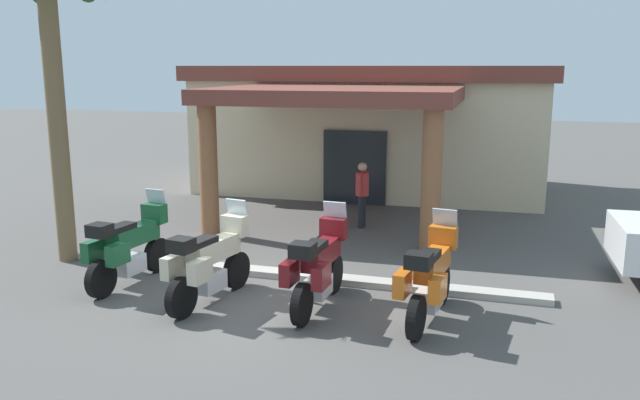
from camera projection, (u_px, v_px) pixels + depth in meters
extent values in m
plane|color=#514F4C|center=(239.00, 301.00, 10.75)|extent=(80.00, 80.00, 0.00)
cube|color=beige|center=(373.00, 134.00, 20.59)|extent=(10.49, 5.61, 3.44)
cube|color=#1E2328|center=(355.00, 168.00, 18.15)|extent=(1.80, 0.15, 2.10)
cube|color=brown|center=(336.00, 95.00, 15.59)|extent=(6.02, 4.77, 0.35)
cylinder|color=brown|center=(208.00, 171.00, 14.79)|extent=(0.43, 0.43, 3.01)
cylinder|color=brown|center=(431.00, 181.00, 13.47)|extent=(0.43, 0.43, 3.01)
cube|color=brown|center=(374.00, 73.00, 20.19)|extent=(10.90, 6.02, 0.44)
cylinder|color=black|center=(157.00, 255.00, 12.27)|extent=(0.21, 0.67, 0.66)
cylinder|color=black|center=(101.00, 279.00, 10.87)|extent=(0.21, 0.67, 0.66)
cube|color=silver|center=(130.00, 264.00, 11.54)|extent=(0.38, 0.59, 0.32)
cube|color=#19512D|center=(134.00, 235.00, 11.57)|extent=(0.42, 1.17, 0.34)
cube|color=black|center=(120.00, 228.00, 11.21)|extent=(0.34, 0.63, 0.10)
cube|color=#19512D|center=(154.00, 213.00, 12.08)|extent=(0.46, 0.28, 0.36)
cube|color=#B2BCC6|center=(156.00, 198.00, 12.10)|extent=(0.41, 0.16, 0.36)
cube|color=#19512D|center=(93.00, 251.00, 11.01)|extent=(0.22, 0.46, 0.36)
cube|color=#19512D|center=(118.00, 254.00, 10.82)|extent=(0.22, 0.46, 0.36)
cube|color=black|center=(100.00, 230.00, 10.74)|extent=(0.39, 0.36, 0.22)
cylinder|color=black|center=(237.00, 270.00, 11.34)|extent=(0.25, 0.67, 0.66)
cylinder|color=black|center=(181.00, 298.00, 9.98)|extent=(0.25, 0.67, 0.66)
cube|color=silver|center=(210.00, 281.00, 10.63)|extent=(0.41, 0.60, 0.32)
cube|color=beige|center=(214.00, 249.00, 10.66)|extent=(0.48, 1.18, 0.34)
cube|color=black|center=(201.00, 242.00, 10.31)|extent=(0.37, 0.64, 0.10)
cube|color=beige|center=(235.00, 225.00, 11.16)|extent=(0.47, 0.31, 0.36)
cube|color=#B2BCC6|center=(237.00, 209.00, 11.17)|extent=(0.41, 0.18, 0.36)
cube|color=beige|center=(173.00, 267.00, 10.14)|extent=(0.25, 0.46, 0.36)
cube|color=beige|center=(200.00, 271.00, 9.91)|extent=(0.25, 0.46, 0.36)
cube|color=black|center=(181.00, 245.00, 9.86)|extent=(0.41, 0.37, 0.22)
cylinder|color=black|center=(334.00, 274.00, 11.14)|extent=(0.17, 0.67, 0.66)
cylinder|color=black|center=(302.00, 304.00, 9.71)|extent=(0.17, 0.67, 0.66)
cube|color=silver|center=(318.00, 286.00, 10.39)|extent=(0.34, 0.57, 0.32)
cube|color=maroon|center=(321.00, 254.00, 10.43)|extent=(0.35, 1.16, 0.34)
cube|color=black|center=(314.00, 246.00, 10.06)|extent=(0.31, 0.61, 0.10)
cube|color=maroon|center=(334.00, 228.00, 10.95)|extent=(0.45, 0.26, 0.36)
cube|color=#B2BCC6|center=(335.00, 211.00, 10.97)|extent=(0.40, 0.14, 0.36)
cube|color=maroon|center=(289.00, 273.00, 9.84)|extent=(0.20, 0.45, 0.36)
cube|color=maroon|center=(321.00, 276.00, 9.68)|extent=(0.20, 0.45, 0.36)
cube|color=black|center=(303.00, 250.00, 9.58)|extent=(0.37, 0.34, 0.22)
cylinder|color=black|center=(441.00, 285.00, 10.58)|extent=(0.22, 0.67, 0.66)
cylinder|color=black|center=(416.00, 318.00, 9.20)|extent=(0.22, 0.67, 0.66)
cube|color=silver|center=(429.00, 298.00, 9.86)|extent=(0.39, 0.60, 0.32)
cube|color=orange|center=(433.00, 264.00, 9.89)|extent=(0.44, 1.18, 0.34)
cube|color=black|center=(428.00, 256.00, 9.53)|extent=(0.35, 0.63, 0.10)
cube|color=orange|center=(443.00, 237.00, 10.40)|extent=(0.47, 0.29, 0.36)
cube|color=#B2BCC6|center=(445.00, 219.00, 10.41)|extent=(0.41, 0.17, 0.36)
cube|color=orange|center=(402.00, 284.00, 9.35)|extent=(0.23, 0.46, 0.36)
cube|color=orange|center=(438.00, 289.00, 9.14)|extent=(0.23, 0.46, 0.36)
cube|color=black|center=(419.00, 261.00, 9.07)|extent=(0.40, 0.36, 0.22)
cylinder|color=black|center=(361.00, 212.00, 15.55)|extent=(0.14, 0.14, 0.79)
cylinder|color=black|center=(363.00, 211.00, 15.71)|extent=(0.14, 0.14, 0.79)
cylinder|color=#B23333|center=(362.00, 184.00, 15.49)|extent=(0.32, 0.32, 0.56)
cylinder|color=#B23333|center=(360.00, 184.00, 15.28)|extent=(0.09, 0.09, 0.53)
cylinder|color=#B23333|center=(365.00, 181.00, 15.69)|extent=(0.09, 0.09, 0.53)
sphere|color=tan|center=(362.00, 167.00, 15.41)|extent=(0.22, 0.22, 0.22)
cylinder|color=brown|center=(58.00, 127.00, 12.52)|extent=(0.36, 0.36, 5.40)
cube|color=#ADA89E|center=(293.00, 275.00, 11.93)|extent=(9.18, 0.36, 0.12)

